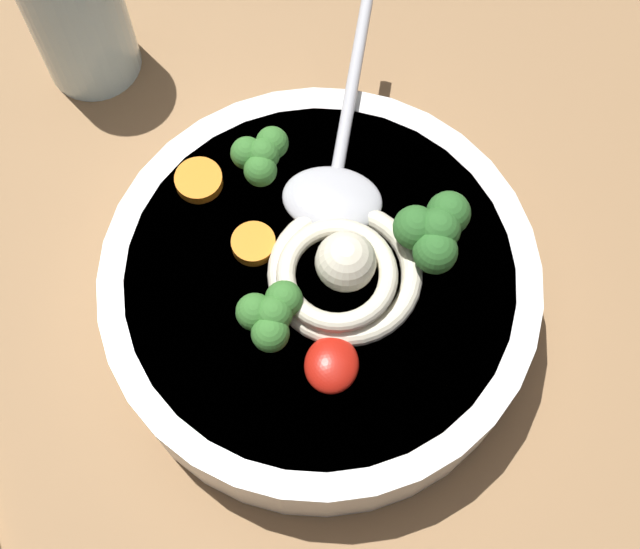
# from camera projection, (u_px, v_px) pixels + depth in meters

# --- Properties ---
(table_slab) EXTENTS (1.18, 1.18, 0.04)m
(table_slab) POSITION_uv_depth(u_px,v_px,m) (350.00, 347.00, 0.58)
(table_slab) COLOR #936D47
(table_slab) RESTS_ON ground
(soup_bowl) EXTENTS (0.26, 0.26, 0.06)m
(soup_bowl) POSITION_uv_depth(u_px,v_px,m) (320.00, 293.00, 0.54)
(soup_bowl) COLOR white
(soup_bowl) RESTS_ON table_slab
(noodle_pile) EXTENTS (0.10, 0.10, 0.04)m
(noodle_pile) POSITION_uv_depth(u_px,v_px,m) (343.00, 271.00, 0.50)
(noodle_pile) COLOR beige
(noodle_pile) RESTS_ON soup_bowl
(soup_spoon) EXTENTS (0.17, 0.06, 0.02)m
(soup_spoon) POSITION_uv_depth(u_px,v_px,m) (336.00, 179.00, 0.53)
(soup_spoon) COLOR #B7B7BC
(soup_spoon) RESTS_ON soup_bowl
(chili_sauce_dollop) EXTENTS (0.03, 0.03, 0.02)m
(chili_sauce_dollop) POSITION_uv_depth(u_px,v_px,m) (332.00, 365.00, 0.48)
(chili_sauce_dollop) COLOR #B2190F
(chili_sauce_dollop) RESTS_ON soup_bowl
(broccoli_floret_front) EXTENTS (0.05, 0.04, 0.04)m
(broccoli_floret_front) POSITION_uv_depth(u_px,v_px,m) (434.00, 231.00, 0.50)
(broccoli_floret_front) COLOR #7A9E60
(broccoli_floret_front) RESTS_ON soup_bowl
(broccoli_floret_left) EXTENTS (0.04, 0.03, 0.03)m
(broccoli_floret_left) POSITION_uv_depth(u_px,v_px,m) (261.00, 155.00, 0.52)
(broccoli_floret_left) COLOR #7A9E60
(broccoli_floret_left) RESTS_ON soup_bowl
(broccoli_floret_far) EXTENTS (0.04, 0.04, 0.03)m
(broccoli_floret_far) POSITION_uv_depth(u_px,v_px,m) (271.00, 315.00, 0.48)
(broccoli_floret_far) COLOR #7A9E60
(broccoli_floret_far) RESTS_ON soup_bowl
(carrot_slice_beside_noodles) EXTENTS (0.03, 0.03, 0.01)m
(carrot_slice_beside_noodles) POSITION_uv_depth(u_px,v_px,m) (254.00, 244.00, 0.52)
(carrot_slice_beside_noodles) COLOR orange
(carrot_slice_beside_noodles) RESTS_ON soup_bowl
(carrot_slice_beside_chili) EXTENTS (0.03, 0.03, 0.01)m
(carrot_slice_beside_chili) POSITION_uv_depth(u_px,v_px,m) (199.00, 180.00, 0.53)
(carrot_slice_beside_chili) COLOR orange
(carrot_slice_beside_chili) RESTS_ON soup_bowl
(drinking_glass) EXTENTS (0.07, 0.07, 0.11)m
(drinking_glass) POSITION_uv_depth(u_px,v_px,m) (77.00, 13.00, 0.59)
(drinking_glass) COLOR silver
(drinking_glass) RESTS_ON table_slab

